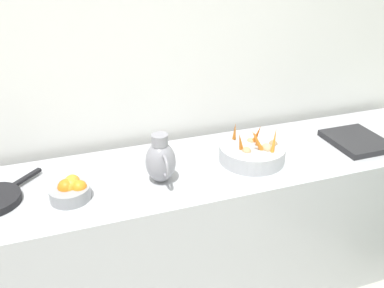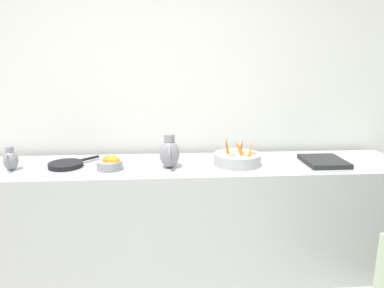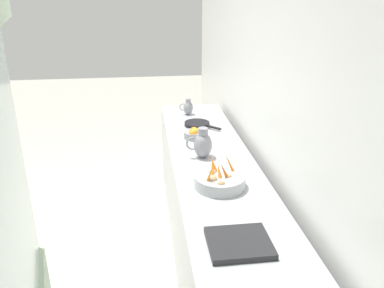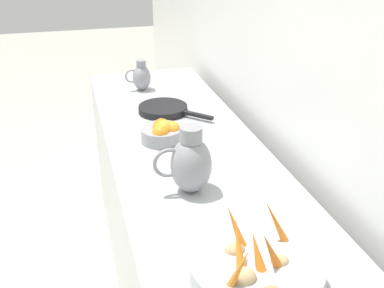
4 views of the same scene
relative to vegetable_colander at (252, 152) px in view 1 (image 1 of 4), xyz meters
name	(u,v)px [view 1 (image 1 of 4)]	position (x,y,z in m)	size (l,w,h in m)	color
tile_wall_left	(243,31)	(-0.48, 0.14, 0.55)	(0.10, 7.65, 3.00)	white
prep_counter	(188,234)	(-0.04, -0.36, -0.50)	(0.67, 3.35, 0.91)	#ADAFB5
vegetable_colander	(252,152)	(0.00, 0.00, 0.00)	(0.36, 0.36, 0.22)	#ADAFB5
orange_bowl	(71,189)	(0.05, -0.95, 0.00)	(0.19, 0.19, 0.10)	gray
metal_pitcher_tall	(161,161)	(0.04, -0.52, 0.07)	(0.21, 0.15, 0.25)	gray
counter_sink_basin	(356,141)	(0.02, 0.67, -0.03)	(0.34, 0.30, 0.04)	#232326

